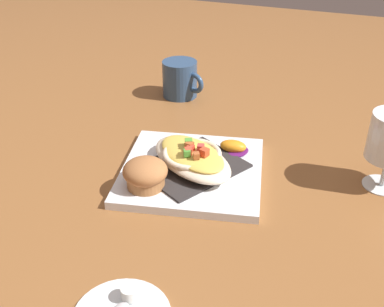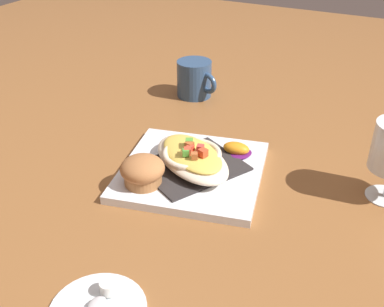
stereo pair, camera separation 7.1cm
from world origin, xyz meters
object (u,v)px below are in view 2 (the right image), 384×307
object	(u,v)px
creamer_cup_0	(109,287)
orange_garnish	(237,149)
muffin	(143,171)
gratin_dish	(192,157)
square_plate	(192,171)
coffee_mug	(195,81)

from	to	relation	value
creamer_cup_0	orange_garnish	bearing A→B (deg)	176.66
muffin	orange_garnish	distance (m)	0.20
gratin_dish	creamer_cup_0	xyz separation A→B (m)	(0.31, 0.03, -0.02)
creamer_cup_0	gratin_dish	bearing A→B (deg)	-173.92
square_plate	gratin_dish	bearing A→B (deg)	31.38
creamer_cup_0	square_plate	bearing A→B (deg)	-173.91
gratin_dish	orange_garnish	size ratio (longest dim) A/B	3.38
gratin_dish	coffee_mug	distance (m)	0.36
square_plate	orange_garnish	size ratio (longest dim) A/B	4.02
orange_garnish	creamer_cup_0	bearing A→B (deg)	-3.34
square_plate	creamer_cup_0	world-z (taller)	creamer_cup_0
orange_garnish	coffee_mug	world-z (taller)	coffee_mug
gratin_dish	creamer_cup_0	size ratio (longest dim) A/B	8.86
muffin	gratin_dish	bearing A→B (deg)	147.29
square_plate	orange_garnish	xyz separation A→B (m)	(-0.08, 0.06, 0.02)
muffin	creamer_cup_0	size ratio (longest dim) A/B	3.22
orange_garnish	creamer_cup_0	distance (m)	0.39
coffee_mug	gratin_dish	bearing A→B (deg)	25.66
orange_garnish	creamer_cup_0	xyz separation A→B (m)	(0.39, -0.02, -0.01)
square_plate	gratin_dish	size ratio (longest dim) A/B	1.19
gratin_dish	coffee_mug	bearing A→B (deg)	-154.34
orange_garnish	coffee_mug	xyz separation A→B (m)	(-0.24, -0.21, 0.01)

